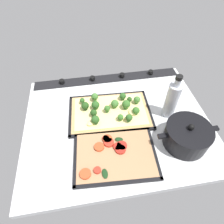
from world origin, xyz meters
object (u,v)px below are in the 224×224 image
object	(u,v)px
cooking_pot	(187,136)
oil_bottle	(172,100)
baking_tray_back	(115,155)
veggie_pizza_back	(114,154)
baking_tray_front	(110,113)
broccoli_pizza	(110,110)

from	to	relation	value
cooking_pot	oil_bottle	bearing A→B (deg)	-85.61
baking_tray_back	veggie_pizza_back	distance (cm)	1.00
baking_tray_front	oil_bottle	size ratio (longest dim) A/B	1.77
broccoli_pizza	baking_tray_back	distance (cm)	23.33
baking_tray_front	cooking_pot	bearing A→B (deg)	143.28
oil_bottle	baking_tray_back	bearing A→B (deg)	31.89
broccoli_pizza	cooking_pot	bearing A→B (deg)	142.92
baking_tray_front	veggie_pizza_back	world-z (taller)	veggie_pizza_back
baking_tray_back	oil_bottle	bearing A→B (deg)	-148.11
baking_tray_back	oil_bottle	world-z (taller)	oil_bottle
baking_tray_back	cooking_pot	bearing A→B (deg)	-176.82
baking_tray_front	oil_bottle	bearing A→B (deg)	169.61
baking_tray_front	oil_bottle	distance (cm)	29.36
veggie_pizza_back	oil_bottle	distance (cm)	35.39
baking_tray_front	cooking_pot	xyz separation A→B (cm)	(-28.68, 21.40, 4.49)
broccoli_pizza	veggie_pizza_back	distance (cm)	22.91
baking_tray_front	oil_bottle	xyz separation A→B (cm)	(-27.43, 5.03, 9.21)
veggie_pizza_back	cooking_pot	bearing A→B (deg)	-177.66
baking_tray_back	veggie_pizza_back	bearing A→B (deg)	-41.00
cooking_pot	oil_bottle	distance (cm)	17.08
baking_tray_front	veggie_pizza_back	size ratio (longest dim) A/B	1.25
broccoli_pizza	baking_tray_back	size ratio (longest dim) A/B	1.09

